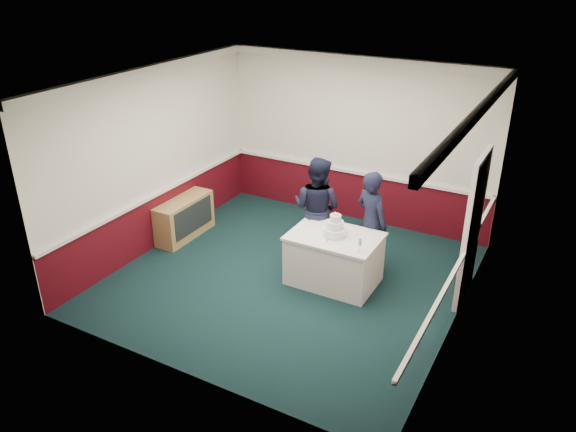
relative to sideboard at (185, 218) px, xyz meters
The scene contains 9 objects.
ground 2.33m from the sideboard, ahead, with size 5.00×5.00×0.00m, color black.
room_shell 2.87m from the sideboard, ahead, with size 5.00×5.00×3.00m.
sideboard is the anchor object (origin of this frame).
cake_table 2.92m from the sideboard, ahead, with size 1.32×0.92×0.79m.
wedding_cake 2.97m from the sideboard, ahead, with size 0.35×0.35×0.36m.
cake_knife 2.94m from the sideboard, ahead, with size 0.01×0.22×0.01m, color silver.
champagne_flute 3.49m from the sideboard, ahead, with size 0.05×0.05×0.21m.
person_man 2.43m from the sideboard, 11.44° to the left, with size 0.83×0.65×1.71m, color black.
person_woman 3.32m from the sideboard, ahead, with size 0.60×0.40×1.66m, color black.
Camera 1 is at (3.55, -6.52, 4.56)m, focal length 35.00 mm.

